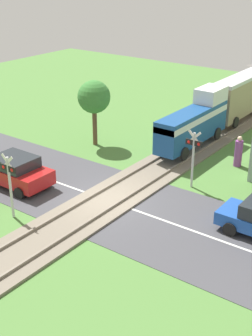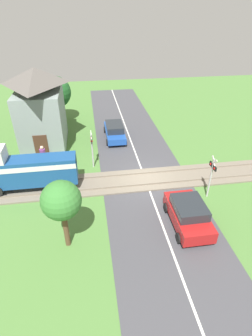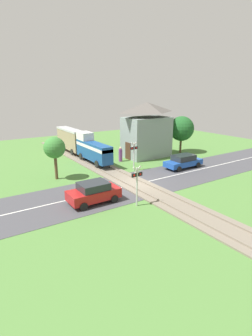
% 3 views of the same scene
% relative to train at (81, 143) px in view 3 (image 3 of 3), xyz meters
% --- Properties ---
extents(ground_plane, '(60.00, 60.00, 0.00)m').
position_rel_train_xyz_m(ground_plane, '(0.00, -11.67, -1.86)').
color(ground_plane, '#4C7A38').
extents(road_surface, '(48.00, 6.40, 0.02)m').
position_rel_train_xyz_m(road_surface, '(0.00, -11.67, -1.85)').
color(road_surface, '#424247').
rests_on(road_surface, ground_plane).
extents(track_bed, '(2.80, 48.00, 0.24)m').
position_rel_train_xyz_m(track_bed, '(0.00, -11.67, -1.79)').
color(track_bed, '#756B5B').
rests_on(track_bed, ground_plane).
extents(train, '(1.58, 13.25, 3.18)m').
position_rel_train_xyz_m(train, '(0.00, 0.00, 0.00)').
color(train, navy).
rests_on(train, track_bed).
extents(car_near_crossing, '(3.85, 2.02, 1.58)m').
position_rel_train_xyz_m(car_near_crossing, '(-4.81, -13.11, -1.03)').
color(car_near_crossing, '#A81919').
rests_on(car_near_crossing, ground_plane).
extents(car_far_side, '(4.39, 1.86, 1.47)m').
position_rel_train_xyz_m(car_far_side, '(7.44, -10.23, -1.09)').
color(car_far_side, '#1E4CA8').
rests_on(car_far_side, ground_plane).
extents(crossing_signal_west_approach, '(0.90, 0.18, 3.02)m').
position_rel_train_xyz_m(crossing_signal_west_approach, '(-2.47, -15.38, 0.09)').
color(crossing_signal_west_approach, '#B7B7B7').
rests_on(crossing_signal_west_approach, ground_plane).
extents(crossing_signal_east_approach, '(0.90, 0.18, 3.02)m').
position_rel_train_xyz_m(crossing_signal_east_approach, '(2.47, -7.96, 0.09)').
color(crossing_signal_east_approach, '#B7B7B7').
rests_on(crossing_signal_east_approach, ground_plane).
extents(station_building, '(5.97, 3.95, 6.76)m').
position_rel_train_xyz_m(station_building, '(7.26, -3.84, 1.43)').
color(station_building, gray).
rests_on(station_building, ground_plane).
extents(pedestrian_by_station, '(0.44, 0.44, 1.76)m').
position_rel_train_xyz_m(pedestrian_by_station, '(3.24, -4.10, -1.05)').
color(pedestrian_by_station, '#7F3D84').
rests_on(pedestrian_by_station, ground_plane).
extents(tree_by_station, '(3.28, 3.28, 4.89)m').
position_rel_train_xyz_m(tree_by_station, '(12.52, -4.64, 1.38)').
color(tree_by_station, brown).
rests_on(tree_by_station, ground_plane).
extents(tree_roadside_hedge, '(1.99, 1.99, 4.04)m').
position_rel_train_xyz_m(tree_roadside_hedge, '(-5.30, -6.25, 1.15)').
color(tree_roadside_hedge, brown).
rests_on(tree_roadside_hedge, ground_plane).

